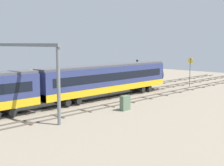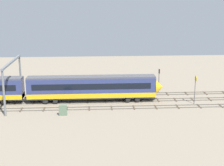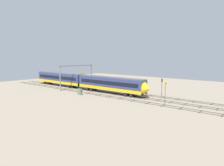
% 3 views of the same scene
% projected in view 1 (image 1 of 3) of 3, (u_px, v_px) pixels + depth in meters
% --- Properties ---
extents(ground_plane, '(103.99, 103.99, 0.00)m').
position_uv_depth(ground_plane, '(96.00, 100.00, 44.76)').
color(ground_plane, gray).
extents(track_near_foreground, '(87.99, 2.40, 0.16)m').
position_uv_depth(track_near_foreground, '(118.00, 103.00, 41.83)').
color(track_near_foreground, '#59544C').
rests_on(track_near_foreground, ground).
extents(track_with_train, '(87.99, 2.40, 0.16)m').
position_uv_depth(track_with_train, '(96.00, 100.00, 44.75)').
color(track_with_train, '#59544C').
rests_on(track_with_train, ground).
extents(track_middle, '(87.99, 2.40, 0.16)m').
position_uv_depth(track_middle, '(77.00, 96.00, 47.66)').
color(track_middle, '#59544C').
rests_on(track_middle, ground).
extents(train, '(50.40, 3.24, 4.80)m').
position_uv_depth(train, '(40.00, 88.00, 37.73)').
color(train, navy).
rests_on(train, ground).
extents(overhead_gantry, '(0.40, 14.40, 8.07)m').
position_uv_depth(overhead_gantry, '(21.00, 63.00, 35.16)').
color(overhead_gantry, slate).
rests_on(overhead_gantry, ground).
extents(speed_sign_mid_trackside, '(0.14, 1.02, 5.37)m').
position_uv_depth(speed_sign_mid_trackside, '(190.00, 68.00, 58.01)').
color(speed_sign_mid_trackside, '#4C4C51').
rests_on(speed_sign_mid_trackside, ground).
extents(signal_light_trackside_approach, '(0.31, 0.32, 4.90)m').
position_uv_depth(signal_light_trackside_approach, '(137.00, 69.00, 60.26)').
color(signal_light_trackside_approach, '#4C4C51').
rests_on(signal_light_trackside_approach, ground).
extents(signal_light_trackside_departure, '(0.31, 0.32, 4.05)m').
position_uv_depth(signal_light_trackside_departure, '(108.00, 78.00, 49.29)').
color(signal_light_trackside_departure, '#4C4C51').
rests_on(signal_light_trackside_departure, ground).
extents(relay_cabinet, '(1.33, 0.62, 1.81)m').
position_uv_depth(relay_cabinet, '(125.00, 103.00, 37.76)').
color(relay_cabinet, '#597259').
rests_on(relay_cabinet, ground).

